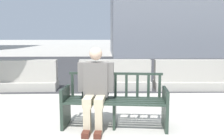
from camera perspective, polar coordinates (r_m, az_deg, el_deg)
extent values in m
plane|color=#B7B2A8|center=(4.00, -5.78, -14.20)|extent=(200.00, 200.00, 0.00)
cube|color=#333335|center=(12.49, -2.90, 0.88)|extent=(120.00, 12.00, 0.01)
cube|color=#28382D|center=(4.26, -10.60, -8.22)|extent=(0.10, 0.52, 0.66)
cube|color=#28382D|center=(4.16, 12.05, -8.65)|extent=(0.10, 0.52, 0.66)
cube|color=#28382D|center=(4.16, 0.58, -10.00)|extent=(0.07, 0.33, 0.45)
cube|color=#28382D|center=(3.88, 0.36, -7.88)|extent=(1.60, 0.24, 0.02)
cube|color=#28382D|center=(3.99, 0.47, -7.43)|extent=(1.60, 0.24, 0.02)
cube|color=#28382D|center=(4.10, 0.58, -7.02)|extent=(1.60, 0.24, 0.02)
cube|color=#28382D|center=(4.21, 0.69, -6.62)|extent=(1.60, 0.24, 0.02)
cube|color=#28382D|center=(4.32, 0.79, -6.24)|extent=(1.60, 0.24, 0.02)
cube|color=#28382D|center=(4.25, 0.80, -0.82)|extent=(1.60, 0.20, 0.04)
cube|color=#28382D|center=(4.40, -9.01, -3.40)|extent=(0.05, 0.03, 0.38)
cube|color=#28382D|center=(4.36, -6.61, -3.46)|extent=(0.05, 0.03, 0.38)
cube|color=#28382D|center=(4.33, -4.17, -3.51)|extent=(0.05, 0.03, 0.38)
cube|color=#28382D|center=(4.31, -1.70, -3.55)|extent=(0.05, 0.03, 0.38)
cube|color=#28382D|center=(4.29, 0.80, -3.59)|extent=(0.05, 0.03, 0.38)
cube|color=#28382D|center=(4.28, 3.31, -3.62)|extent=(0.05, 0.03, 0.38)
cube|color=#28382D|center=(4.28, 5.82, -3.65)|extent=(0.05, 0.03, 0.38)
cube|color=#28382D|center=(4.29, 8.33, -3.66)|extent=(0.05, 0.03, 0.38)
cube|color=#28382D|center=(4.31, 10.82, -3.68)|extent=(0.05, 0.03, 0.38)
cube|color=#28382D|center=(4.17, -10.77, -4.13)|extent=(0.10, 0.46, 0.03)
cube|color=#28382D|center=(4.07, 12.21, -4.47)|extent=(0.10, 0.46, 0.03)
cube|color=#66605B|center=(4.13, -3.63, -2.08)|extent=(0.42, 0.28, 0.56)
sphere|color=beige|center=(4.06, -3.72, 3.73)|extent=(0.21, 0.21, 0.21)
cube|color=#C6B793|center=(4.00, -5.32, -6.98)|extent=(0.18, 0.45, 0.14)
cube|color=#C6B793|center=(3.97, -2.74, -7.05)|extent=(0.18, 0.45, 0.14)
cube|color=#C6B793|center=(3.91, -5.70, -11.22)|extent=(0.12, 0.12, 0.45)
cube|color=#C6B793|center=(3.88, -3.03, -11.33)|extent=(0.12, 0.12, 0.45)
cube|color=#4C2319|center=(3.90, -5.87, -14.18)|extent=(0.14, 0.27, 0.08)
cube|color=#4C2319|center=(3.87, -3.17, -14.30)|extent=(0.14, 0.27, 0.08)
cube|color=#66605B|center=(4.13, -7.06, -1.55)|extent=(0.10, 0.13, 0.48)
cube|color=#66605B|center=(4.07, -0.27, -1.64)|extent=(0.10, 0.13, 0.48)
cube|color=#ADA89E|center=(7.10, 0.69, -3.41)|extent=(2.00, 0.69, 0.24)
cube|color=#ADA89E|center=(7.03, 0.70, -0.05)|extent=(2.00, 0.31, 0.60)
cube|color=#ADA89E|center=(7.44, -20.03, -3.36)|extent=(2.02, 0.75, 0.24)
cube|color=#ADA89E|center=(7.38, -20.18, -0.16)|extent=(2.01, 0.37, 0.60)
cube|color=#ADA89E|center=(7.39, 17.36, -3.32)|extent=(2.02, 0.74, 0.24)
cube|color=#ADA89E|center=(7.33, 17.49, -0.09)|extent=(2.01, 0.36, 0.60)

